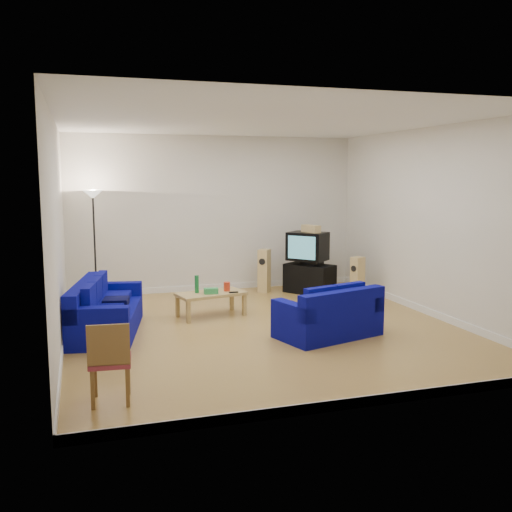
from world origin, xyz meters
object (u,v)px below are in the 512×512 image
object	(u,v)px
sofa_three_seat	(103,314)
television	(308,246)
sofa_loveseat	(330,318)
coffee_table	(211,296)
tv_stand	(310,279)

from	to	relation	value
sofa_three_seat	television	bearing A→B (deg)	125.60
sofa_loveseat	coffee_table	size ratio (longest dim) A/B	1.35
sofa_three_seat	sofa_loveseat	world-z (taller)	sofa_three_seat
coffee_table	tv_stand	xyz separation A→B (m)	(2.36, 1.32, -0.06)
tv_stand	television	xyz separation A→B (m)	(-0.05, 0.02, 0.67)
sofa_three_seat	television	xyz separation A→B (m)	(4.12, 1.87, 0.67)
sofa_three_seat	coffee_table	world-z (taller)	sofa_three_seat
coffee_table	sofa_three_seat	bearing A→B (deg)	-163.51
coffee_table	tv_stand	world-z (taller)	tv_stand
sofa_loveseat	tv_stand	xyz separation A→B (m)	(0.95, 3.09, 0.01)
coffee_table	television	xyz separation A→B (m)	(2.32, 1.34, 0.61)
tv_stand	television	bearing A→B (deg)	-147.37
tv_stand	coffee_table	bearing A→B (deg)	-96.17
sofa_loveseat	tv_stand	distance (m)	3.23
sofa_loveseat	television	world-z (taller)	television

